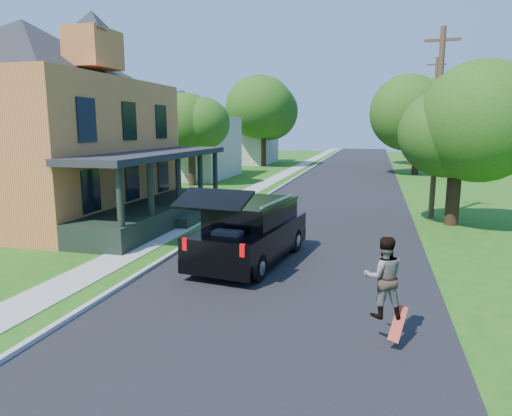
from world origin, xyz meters
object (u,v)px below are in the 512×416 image
(black_suv, at_px, (250,231))
(tree_right_near, at_px, (458,114))
(skateboarder, at_px, (384,277))
(utility_pole_near, at_px, (437,122))

(black_suv, distance_m, tree_right_near, 10.88)
(skateboarder, relative_size, utility_pole_near, 0.19)
(black_suv, height_order, skateboarder, black_suv)
(skateboarder, distance_m, tree_right_near, 12.87)
(skateboarder, xyz_separation_m, utility_pole_near, (2.35, 13.44, 3.06))
(utility_pole_near, bearing_deg, tree_right_near, -61.13)
(black_suv, height_order, tree_right_near, tree_right_near)
(black_suv, relative_size, utility_pole_near, 0.67)
(skateboarder, relative_size, tree_right_near, 0.22)
(tree_right_near, relative_size, utility_pole_near, 0.85)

